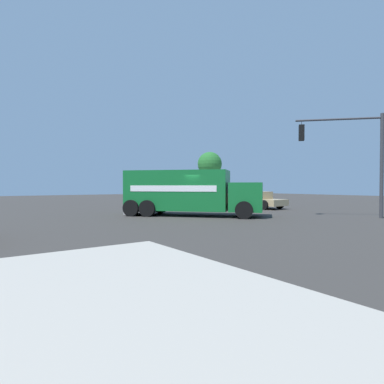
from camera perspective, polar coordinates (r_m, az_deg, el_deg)
The scene contains 8 objects.
ground_plane at distance 19.65m, azimuth 0.71°, elevation -4.30°, with size 100.00×100.00×0.00m, color #33302D.
sidewalk_corner_near at distance 37.44m, azimuth 4.78°, elevation -1.60°, with size 11.35×11.35×0.14m, color #9E998E.
delivery_truck at distance 19.59m, azimuth -0.60°, elevation 0.00°, with size 7.40×7.97×2.81m.
traffic_light_primary at distance 20.71m, azimuth 27.12°, elevation 6.91°, with size 3.41×3.60×6.01m.
pickup_tan at distance 26.71m, azimuth 11.43°, elevation -1.32°, with size 2.50×5.31×1.38m.
pedestrian_near_corner at distance 37.39m, azimuth 0.94°, elevation 0.02°, with size 0.35×0.48×1.73m.
picket_fence_run at distance 41.69m, azimuth -0.08°, elevation -0.56°, with size 7.66×0.05×0.95m.
shade_tree_near at distance 40.40m, azimuth 3.23°, elevation 5.03°, with size 3.10×3.10×6.05m.
Camera 1 is at (11.63, 15.73, 1.87)m, focal length 29.44 mm.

